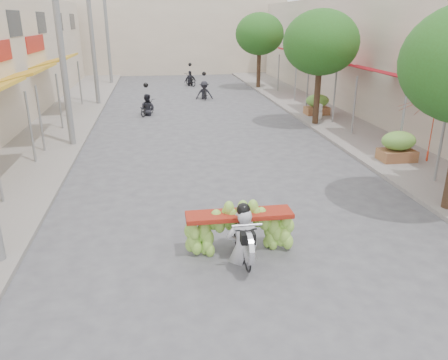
% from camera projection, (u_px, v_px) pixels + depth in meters
% --- Properties ---
extents(ground, '(120.00, 120.00, 0.00)m').
position_uv_depth(ground, '(295.00, 333.00, 7.07)').
color(ground, '#535257').
rests_on(ground, ground).
extents(sidewalk_left, '(4.00, 60.00, 0.12)m').
position_uv_depth(sidewalk_left, '(48.00, 129.00, 19.94)').
color(sidewalk_left, gray).
rests_on(sidewalk_left, ground).
extents(sidewalk_right, '(4.00, 60.00, 0.12)m').
position_uv_depth(sidewalk_right, '(338.00, 119.00, 21.96)').
color(sidewalk_right, gray).
rests_on(sidewalk_right, ground).
extents(far_building, '(20.00, 6.00, 7.00)m').
position_uv_depth(far_building, '(174.00, 34.00, 41.08)').
color(far_building, beige).
rests_on(far_building, ground).
extents(utility_pole_mid, '(0.60, 0.24, 8.00)m').
position_uv_depth(utility_pole_mid, '(60.00, 41.00, 16.02)').
color(utility_pole_mid, slate).
rests_on(utility_pole_mid, ground).
extents(utility_pole_far, '(0.60, 0.24, 8.00)m').
position_uv_depth(utility_pole_far, '(92.00, 33.00, 24.36)').
color(utility_pole_far, slate).
rests_on(utility_pole_far, ground).
extents(utility_pole_back, '(0.60, 0.24, 8.00)m').
position_uv_depth(utility_pole_back, '(107.00, 30.00, 32.70)').
color(utility_pole_back, slate).
rests_on(utility_pole_back, ground).
extents(street_tree_mid, '(3.40, 3.40, 5.25)m').
position_uv_depth(street_tree_mid, '(321.00, 43.00, 19.51)').
color(street_tree_mid, '#3A2719').
rests_on(street_tree_mid, ground).
extents(street_tree_far, '(3.40, 3.40, 5.25)m').
position_uv_depth(street_tree_far, '(260.00, 34.00, 30.63)').
color(street_tree_far, '#3A2719').
rests_on(street_tree_far, ground).
extents(produce_crate_mid, '(1.20, 0.88, 1.16)m').
position_uv_depth(produce_crate_mid, '(398.00, 144.00, 15.13)').
color(produce_crate_mid, brown).
rests_on(produce_crate_mid, ground).
extents(produce_crate_far, '(1.20, 0.88, 1.16)m').
position_uv_depth(produce_crate_far, '(317.00, 103.00, 22.55)').
color(produce_crate_far, brown).
rests_on(produce_crate_far, ground).
extents(banana_motorbike, '(2.28, 1.77, 2.24)m').
position_uv_depth(banana_motorbike, '(241.00, 225.00, 9.11)').
color(banana_motorbike, black).
rests_on(banana_motorbike, ground).
extents(market_umbrella, '(2.84, 2.84, 1.98)m').
position_uv_depth(market_umbrella, '(438.00, 98.00, 12.89)').
color(market_umbrella, '#B43018').
rests_on(market_umbrella, ground).
extents(pedestrian, '(0.86, 0.84, 1.53)m').
position_uv_depth(pedestrian, '(319.00, 104.00, 21.43)').
color(pedestrian, white).
rests_on(pedestrian, ground).
extents(bg_motorbike_a, '(1.08, 1.54, 1.95)m').
position_uv_depth(bg_motorbike_a, '(147.00, 101.00, 22.81)').
color(bg_motorbike_a, black).
rests_on(bg_motorbike_a, ground).
extents(bg_motorbike_b, '(1.07, 1.80, 1.95)m').
position_uv_depth(bg_motorbike_b, '(204.00, 86.00, 27.46)').
color(bg_motorbike_b, black).
rests_on(bg_motorbike_b, ground).
extents(bg_motorbike_c, '(1.10, 1.74, 1.95)m').
position_uv_depth(bg_motorbike_c, '(190.00, 75.00, 32.98)').
color(bg_motorbike_c, black).
rests_on(bg_motorbike_c, ground).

